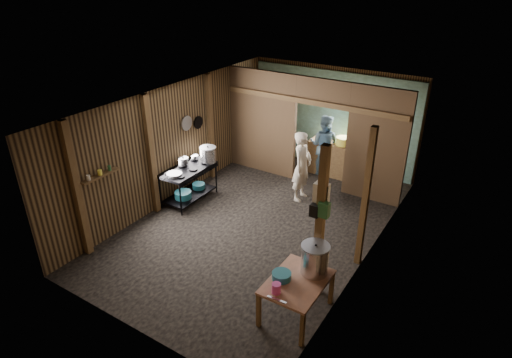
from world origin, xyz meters
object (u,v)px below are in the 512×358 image
Objects in this scene: prep_table at (296,298)px; yellow_tub at (343,141)px; stove_pot_large at (208,155)px; pink_bucket at (276,288)px; cook at (302,166)px; stock_pot at (315,260)px; gas_range at (189,184)px.

yellow_tub is at bearing 104.74° from prep_table.
stove_pot_large is at bearing 145.46° from prep_table.
pink_bucket is 0.10× the size of cook.
cook reaches higher than pink_bucket.
stove_pot_large is at bearing 149.95° from stock_pot.
cook reaches higher than stove_pot_large.
gas_range is 2.57m from cook.
stove_pot_large is (0.17, 0.53, 0.57)m from gas_range.
gas_range is at bearing 121.97° from cook.
cook is at bearing 115.80° from prep_table.
pink_bucket is 3.99m from cook.
prep_table is 3.12× the size of yellow_tub.
yellow_tub reaches higher than gas_range.
prep_table is 0.65m from stock_pot.
stove_pot_large is 4.43m from pink_bucket.
prep_table is 5.11m from yellow_tub.
gas_range is at bearing 152.76° from prep_table.
gas_range is at bearing -107.89° from stove_pot_large.
gas_range is 3.89m from yellow_tub.
gas_range is 1.24× the size of prep_table.
pink_bucket is (-0.14, -0.39, 0.40)m from prep_table.
stove_pot_large is 0.74× the size of stock_pot.
stock_pot reaches higher than gas_range.
gas_range reaches higher than prep_table.
pink_bucket reaches higher than prep_table.
stock_pot reaches higher than yellow_tub.
yellow_tub is 1.62m from cook.
stove_pot_large is 0.23× the size of cook.
stock_pot is 1.45× the size of yellow_tub.
yellow_tub is 0.22× the size of cook.
stock_pot reaches higher than pink_bucket.
cook is at bearing 119.87° from stock_pot.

